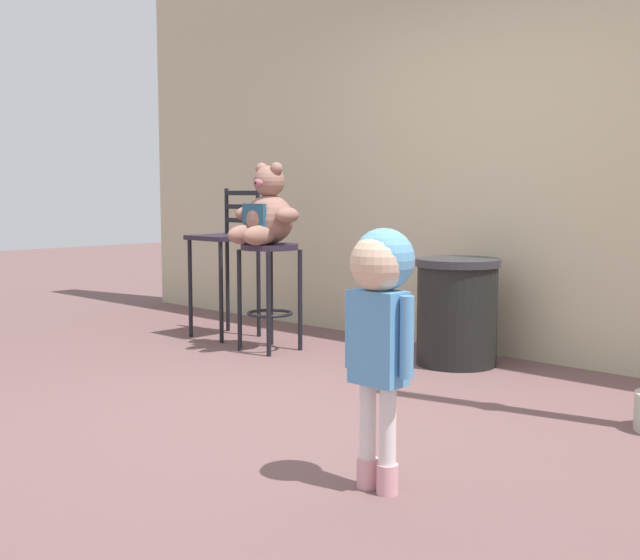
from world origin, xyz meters
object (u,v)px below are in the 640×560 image
Objects in this scene: teddy_bear at (266,214)px; bar_chair_empty at (227,247)px; trash_bin at (457,311)px; child_walking at (380,302)px; bar_stool_with_teddy at (270,274)px.

bar_chair_empty is (-0.66, 0.18, -0.27)m from teddy_bear.
teddy_bear is 0.49× the size of bar_chair_empty.
teddy_bear is 0.82× the size of trash_bin.
trash_bin is (-1.07, 2.08, -0.37)m from child_walking.
bar_chair_empty is at bearing 164.27° from teddy_bear.
teddy_bear reaches higher than bar_stool_with_teddy.
bar_stool_with_teddy is 2.78m from child_walking.
bar_stool_with_teddy is 0.42m from teddy_bear.
trash_bin is at bearing 22.83° from bar_stool_with_teddy.
teddy_bear is at bearing -15.73° from bar_chair_empty.
child_walking is 2.37m from trash_bin.
bar_stool_with_teddy is 1.09× the size of trash_bin.
trash_bin is at bearing 23.91° from teddy_bear.
teddy_bear is 2.77m from child_walking.
bar_stool_with_teddy is at bearing -99.44° from child_walking.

